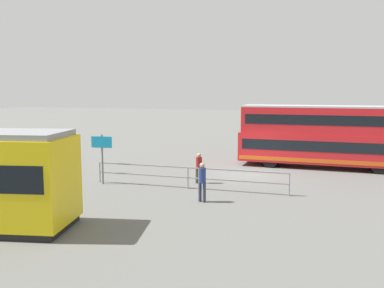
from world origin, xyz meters
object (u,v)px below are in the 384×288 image
pedestrian_crossing (202,179)px  info_sign (102,150)px  double_decker_bus (327,136)px  pedestrian_near_railing (199,166)px

pedestrian_crossing → info_sign: size_ratio=0.67×
double_decker_bus → pedestrian_crossing: bearing=62.0°
double_decker_bus → pedestrian_near_railing: 9.24m
double_decker_bus → pedestrian_near_railing: double_decker_bus is taller
pedestrian_near_railing → pedestrian_crossing: pedestrian_crossing is taller
double_decker_bus → pedestrian_crossing: 11.40m
double_decker_bus → info_sign: 13.83m
pedestrian_crossing → double_decker_bus: bearing=-118.0°
double_decker_bus → info_sign: size_ratio=4.23×
double_decker_bus → pedestrian_crossing: double_decker_bus is taller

